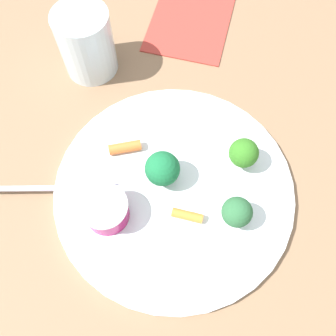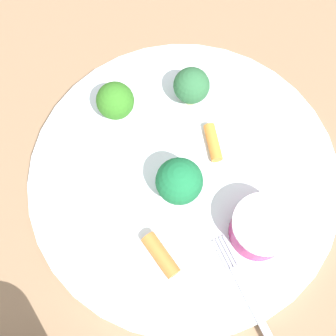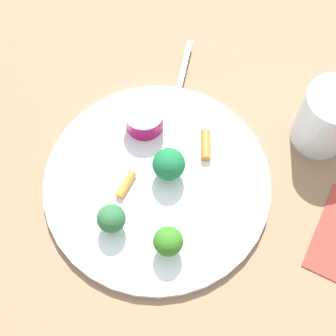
{
  "view_description": "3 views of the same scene",
  "coord_description": "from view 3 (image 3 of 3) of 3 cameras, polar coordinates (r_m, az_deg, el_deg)",
  "views": [
    {
      "loc": [
        0.16,
        0.05,
        0.43
      ],
      "look_at": [
        -0.02,
        -0.01,
        0.02
      ],
      "focal_mm": 38.71,
      "sensor_mm": 36.0,
      "label": 1
    },
    {
      "loc": [
        -0.03,
        -0.14,
        0.4
      ],
      "look_at": [
        -0.02,
        -0.0,
        0.03
      ],
      "focal_mm": 46.37,
      "sensor_mm": 36.0,
      "label": 2
    },
    {
      "loc": [
        -0.15,
        0.21,
        0.61
      ],
      "look_at": [
        -0.01,
        -0.02,
        0.03
      ],
      "focal_mm": 53.49,
      "sensor_mm": 36.0,
      "label": 3
    }
  ],
  "objects": [
    {
      "name": "broccoli_floret_1",
      "position": [
        0.63,
        0.09,
        0.42
      ],
      "size": [
        0.04,
        0.04,
        0.05
      ],
      "color": "#9AB973",
      "rests_on": "plate"
    },
    {
      "name": "broccoli_floret_0",
      "position": [
        0.6,
        0.03,
        -8.35
      ],
      "size": [
        0.04,
        0.04,
        0.05
      ],
      "color": "#95BE6A",
      "rests_on": "plate"
    },
    {
      "name": "carrot_stick_0",
      "position": [
        0.65,
        -4.84,
        -1.87
      ],
      "size": [
        0.02,
        0.04,
        0.01
      ],
      "primitive_type": "cylinder",
      "rotation": [
        1.57,
        0.0,
        3.24
      ],
      "color": "orange",
      "rests_on": "plate"
    },
    {
      "name": "drinking_glass",
      "position": [
        0.69,
        17.64,
        5.46
      ],
      "size": [
        0.08,
        0.08,
        0.1
      ],
      "primitive_type": "cylinder",
      "color": "silver",
      "rests_on": "ground_plane"
    },
    {
      "name": "broccoli_floret_2",
      "position": [
        0.61,
        -6.48,
        -5.77
      ],
      "size": [
        0.04,
        0.04,
        0.04
      ],
      "color": "#99A963",
      "rests_on": "plate"
    },
    {
      "name": "sauce_cup",
      "position": [
        0.68,
        -2.72,
        5.71
      ],
      "size": [
        0.05,
        0.05,
        0.04
      ],
      "color": "#9E094C",
      "rests_on": "plate"
    },
    {
      "name": "fork",
      "position": [
        0.72,
        1.27,
        9.13
      ],
      "size": [
        0.07,
        0.16,
        0.0
      ],
      "color": "#B2B0C5",
      "rests_on": "plate"
    },
    {
      "name": "carrot_stick_1",
      "position": [
        0.67,
        4.32,
        2.64
      ],
      "size": [
        0.03,
        0.04,
        0.01
      ],
      "primitive_type": "cylinder",
      "rotation": [
        1.57,
        0.0,
        3.68
      ],
      "color": "orange",
      "rests_on": "plate"
    },
    {
      "name": "plate",
      "position": [
        0.66,
        -1.25,
        -1.73
      ],
      "size": [
        0.3,
        0.3,
        0.01
      ],
      "primitive_type": "cylinder",
      "color": "white",
      "rests_on": "ground_plane"
    },
    {
      "name": "ground_plane",
      "position": [
        0.66,
        -1.24,
        -1.93
      ],
      "size": [
        2.4,
        2.4,
        0.0
      ],
      "primitive_type": "plane",
      "color": "#86674A"
    }
  ]
}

